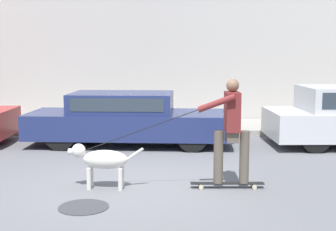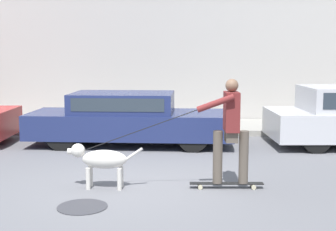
{
  "view_description": "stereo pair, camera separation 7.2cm",
  "coord_description": "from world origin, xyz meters",
  "px_view_note": "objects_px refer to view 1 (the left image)",
  "views": [
    {
      "loc": [
        0.64,
        -7.26,
        2.09
      ],
      "look_at": [
        0.5,
        1.24,
        0.95
      ],
      "focal_mm": 50.0,
      "sensor_mm": 36.0,
      "label": 1
    },
    {
      "loc": [
        0.71,
        -7.26,
        2.09
      ],
      "look_at": [
        0.5,
        1.24,
        0.95
      ],
      "focal_mm": 50.0,
      "sensor_mm": 36.0,
      "label": 2
    }
  ],
  "objects_px": {
    "parked_car_1": "(128,119)",
    "fire_hydrant": "(233,124)",
    "dog": "(101,160)",
    "skateboarder": "(231,127)"
  },
  "relations": [
    {
      "from": "parked_car_1",
      "to": "dog",
      "type": "relative_size",
      "value": 3.96
    },
    {
      "from": "parked_car_1",
      "to": "fire_hydrant",
      "type": "distance_m",
      "value": 2.64
    },
    {
      "from": "parked_car_1",
      "to": "fire_hydrant",
      "type": "xyz_separation_m",
      "value": [
        2.49,
        0.86,
        -0.23
      ]
    },
    {
      "from": "skateboarder",
      "to": "parked_car_1",
      "type": "bearing_deg",
      "value": -61.71
    },
    {
      "from": "dog",
      "to": "skateboarder",
      "type": "height_order",
      "value": "skateboarder"
    },
    {
      "from": "fire_hydrant",
      "to": "parked_car_1",
      "type": "bearing_deg",
      "value": -160.89
    },
    {
      "from": "parked_car_1",
      "to": "dog",
      "type": "distance_m",
      "value": 3.5
    },
    {
      "from": "parked_car_1",
      "to": "dog",
      "type": "height_order",
      "value": "parked_car_1"
    },
    {
      "from": "dog",
      "to": "skateboarder",
      "type": "distance_m",
      "value": 2.06
    },
    {
      "from": "fire_hydrant",
      "to": "skateboarder",
      "type": "bearing_deg",
      "value": -97.39
    }
  ]
}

